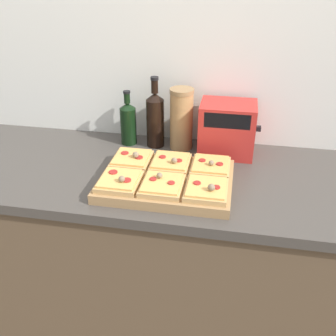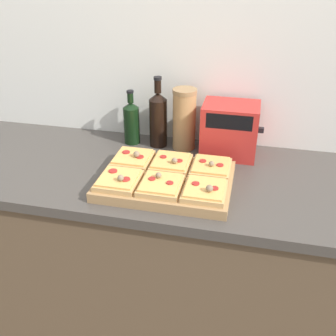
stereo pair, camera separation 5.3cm
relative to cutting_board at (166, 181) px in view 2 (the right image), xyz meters
The scene contains 13 objects.
wall_back 0.54m from the cutting_board, 85.80° to the left, with size 6.00×0.06×2.50m.
kitchen_counter 0.50m from the cutting_board, 71.48° to the left, with size 2.63×0.67×0.94m.
cutting_board is the anchor object (origin of this frame).
pizza_slice_back_left 0.18m from the cutting_board, 151.53° to the left, with size 0.15×0.16×0.05m.
pizza_slice_back_center 0.09m from the cutting_board, 89.75° to the left, with size 0.15×0.16×0.05m.
pizza_slice_back_right 0.18m from the cutting_board, 28.37° to the left, with size 0.15×0.16×0.05m.
pizza_slice_front_left 0.18m from the cutting_board, 151.37° to the right, with size 0.15×0.16×0.05m.
pizza_slice_front_center 0.09m from the cutting_board, 90.15° to the right, with size 0.15×0.16×0.05m.
pizza_slice_front_right 0.18m from the cutting_board, 28.56° to the right, with size 0.15×0.16×0.05m.
olive_oil_bottle 0.41m from the cutting_board, 125.48° to the left, with size 0.07×0.07×0.25m.
wine_bottle 0.37m from the cutting_board, 108.81° to the left, with size 0.08×0.08×0.31m.
grain_jar_tall 0.35m from the cutting_board, 89.42° to the left, with size 0.10×0.10×0.27m.
toaster_oven 0.38m from the cutting_board, 57.14° to the left, with size 0.25×0.17×0.22m.
Camera 2 is at (0.25, -1.00, 1.71)m, focal length 42.00 mm.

